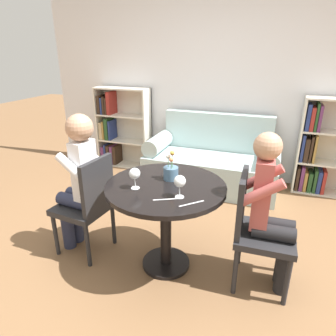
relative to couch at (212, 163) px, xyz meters
name	(u,v)px	position (x,y,z in m)	size (l,w,h in m)	color
ground_plane	(166,264)	(0.00, -1.73, -0.31)	(16.00, 16.00, 0.00)	brown
back_wall	(223,78)	(0.00, 0.43, 1.04)	(5.20, 0.05, 2.70)	silver
round_table	(166,202)	(0.00, -1.73, 0.28)	(0.93, 0.93, 0.75)	black
couch	(212,163)	(0.00, 0.00, 0.00)	(1.67, 0.80, 0.92)	#A8C1C1
bookshelf_left	(119,129)	(-1.52, 0.27, 0.26)	(0.81, 0.28, 1.19)	silver
bookshelf_right	(324,151)	(1.32, 0.27, 0.24)	(0.81, 0.28, 1.19)	silver
chair_left	(89,202)	(-0.69, -1.78, 0.18)	(0.46, 0.46, 0.90)	#232326
chair_right	(256,226)	(0.69, -1.67, 0.18)	(0.44, 0.44, 0.90)	#232326
person_left	(79,180)	(-0.77, -1.77, 0.37)	(0.44, 0.37, 1.25)	#282D47
person_right	(271,212)	(0.78, -1.67, 0.32)	(0.43, 0.35, 1.21)	black
wine_glass_left	(135,174)	(-0.19, -1.87, 0.55)	(0.08, 0.08, 0.16)	white
wine_glass_right	(180,182)	(0.16, -1.89, 0.55)	(0.08, 0.08, 0.16)	white
flower_vase	(171,171)	(0.00, -1.62, 0.50)	(0.12, 0.12, 0.24)	slate
knife_left_setting	(192,203)	(0.27, -1.95, 0.44)	(0.14, 0.14, 0.00)	silver
fork_left_setting	(166,199)	(0.09, -1.95, 0.44)	(0.17, 0.10, 0.00)	silver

